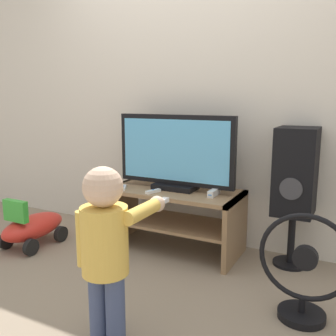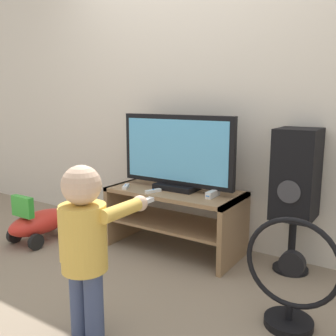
% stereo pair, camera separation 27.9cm
% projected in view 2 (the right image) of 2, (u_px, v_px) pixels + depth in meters
% --- Properties ---
extents(ground_plane, '(16.00, 16.00, 0.00)m').
position_uv_depth(ground_plane, '(157.00, 260.00, 2.79)').
color(ground_plane, gray).
extents(wall_back, '(10.00, 0.06, 2.60)m').
position_uv_depth(wall_back, '(197.00, 84.00, 3.03)').
color(wall_back, silver).
rests_on(wall_back, ground_plane).
extents(tv_stand, '(1.04, 0.50, 0.49)m').
position_uv_depth(tv_stand, '(175.00, 210.00, 2.94)').
color(tv_stand, '#93704C').
rests_on(tv_stand, ground_plane).
extents(television, '(0.96, 0.20, 0.58)m').
position_uv_depth(television, '(177.00, 153.00, 2.87)').
color(television, black).
rests_on(television, tv_stand).
extents(game_console, '(0.04, 0.16, 0.05)m').
position_uv_depth(game_console, '(213.00, 194.00, 2.69)').
color(game_console, white).
rests_on(game_console, tv_stand).
extents(remote_primary, '(0.09, 0.13, 0.03)m').
position_uv_depth(remote_primary, '(126.00, 186.00, 2.97)').
color(remote_primary, white).
rests_on(remote_primary, tv_stand).
extents(remote_secondary, '(0.08, 0.13, 0.03)m').
position_uv_depth(remote_secondary, '(153.00, 191.00, 2.83)').
color(remote_secondary, white).
rests_on(remote_secondary, tv_stand).
extents(child, '(0.34, 0.49, 0.88)m').
position_uv_depth(child, '(86.00, 238.00, 1.81)').
color(child, '#3F4C72').
rests_on(child, ground_plane).
extents(speaker_tower, '(0.27, 0.32, 0.99)m').
position_uv_depth(speaker_tower, '(296.00, 177.00, 2.50)').
color(speaker_tower, black).
rests_on(speaker_tower, ground_plane).
extents(floor_fan, '(0.49, 0.26, 0.60)m').
position_uv_depth(floor_fan, '(291.00, 279.00, 1.93)').
color(floor_fan, black).
rests_on(floor_fan, ground_plane).
extents(ride_on_toy, '(0.32, 0.59, 0.42)m').
position_uv_depth(ride_on_toy, '(40.00, 222.00, 3.15)').
color(ride_on_toy, red).
rests_on(ride_on_toy, ground_plane).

